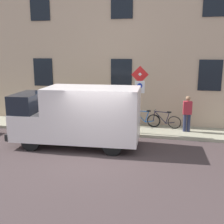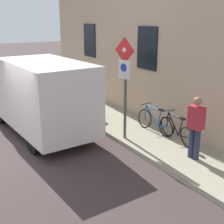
% 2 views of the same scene
% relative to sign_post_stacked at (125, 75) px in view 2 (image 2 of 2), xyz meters
% --- Properties ---
extents(ground_plane, '(80.00, 80.00, 0.00)m').
position_rel_sign_post_stacked_xyz_m(ground_plane, '(-2.88, 1.18, -2.18)').
color(ground_plane, '#403333').
extents(sidewalk_slab, '(1.96, 17.95, 0.14)m').
position_rel_sign_post_stacked_xyz_m(sidewalk_slab, '(0.76, 1.18, -2.11)').
color(sidewalk_slab, gray).
rests_on(sidewalk_slab, ground_plane).
extents(building_facade, '(0.75, 15.95, 8.66)m').
position_rel_sign_post_stacked_xyz_m(building_facade, '(2.09, 1.18, 2.16)').
color(building_facade, tan).
rests_on(building_facade, ground_plane).
extents(sign_post_stacked, '(0.20, 0.55, 3.02)m').
position_rel_sign_post_stacked_xyz_m(sign_post_stacked, '(0.00, 0.00, 0.00)').
color(sign_post_stacked, '#474C47').
rests_on(sign_post_stacked, sidewalk_slab).
extents(delivery_van, '(2.31, 5.44, 2.50)m').
position_rel_sign_post_stacked_xyz_m(delivery_van, '(-1.91, 2.29, -0.84)').
color(delivery_van, silver).
rests_on(delivery_van, ground_plane).
extents(bicycle_black, '(0.46, 1.72, 0.89)m').
position_rel_sign_post_stacked_xyz_m(bicycle_black, '(1.19, -1.10, -1.66)').
color(bicycle_black, black).
rests_on(bicycle_black, sidewalk_slab).
extents(bicycle_blue, '(0.46, 1.71, 0.89)m').
position_rel_sign_post_stacked_xyz_m(bicycle_blue, '(1.19, -0.07, -1.66)').
color(bicycle_blue, black).
rests_on(bicycle_blue, sidewalk_slab).
extents(pedestrian, '(0.29, 0.42, 1.72)m').
position_rel_sign_post_stacked_xyz_m(pedestrian, '(0.81, -2.20, -1.10)').
color(pedestrian, '#262B47').
rests_on(pedestrian, sidewalk_slab).
extents(litter_bin, '(0.44, 0.44, 0.90)m').
position_rel_sign_post_stacked_xyz_m(litter_bin, '(0.14, 2.49, -1.59)').
color(litter_bin, '#2D5133').
rests_on(litter_bin, sidewalk_slab).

